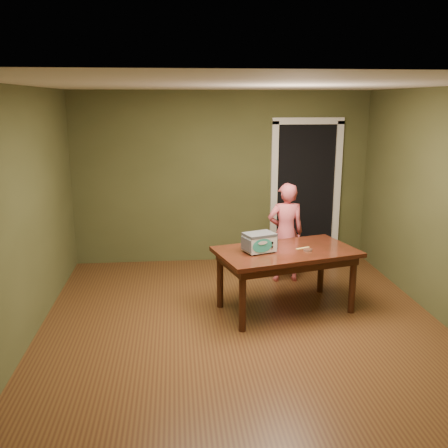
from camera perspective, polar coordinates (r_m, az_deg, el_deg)
The scene contains 8 objects.
floor at distance 5.62m, azimuth 2.28°, elevation -11.90°, with size 5.00×5.00×0.00m, color brown.
room_shell at distance 5.11m, azimuth 2.46°, elevation 5.58°, with size 4.52×5.02×2.61m.
doorway at distance 8.16m, azimuth 8.74°, elevation 3.96°, with size 1.10×0.66×2.25m.
dining_table at distance 5.91m, azimuth 7.12°, elevation -3.88°, with size 1.78×1.28×0.75m.
toy_oven at distance 5.74m, azimuth 4.06°, elevation -2.04°, with size 0.42×0.35×0.22m.
baking_pan at distance 5.88m, azimuth 9.55°, elevation -2.92°, with size 0.10×0.10×0.02m.
spatula at distance 5.97m, azimuth 9.00°, elevation -2.74°, with size 0.18×0.03×0.01m, color #FFD76E.
child at distance 6.88m, azimuth 7.05°, elevation -0.98°, with size 0.50×0.33×1.38m, color #DA5963.
Camera 1 is at (-0.72, -5.01, 2.45)m, focal length 40.00 mm.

